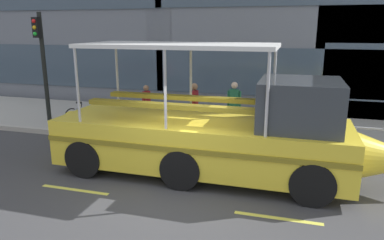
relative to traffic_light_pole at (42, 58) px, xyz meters
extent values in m
plane|color=#3D3D3F|center=(6.55, -3.78, -2.71)|extent=(120.00, 120.00, 0.00)
cube|color=#A8A59E|center=(6.55, 1.82, -2.62)|extent=(32.00, 4.80, 0.18)
cube|color=#B2ADA3|center=(6.55, -0.67, -2.62)|extent=(32.00, 0.18, 0.18)
cube|color=#DBD64C|center=(4.15, -4.52, -2.70)|extent=(1.80, 0.12, 0.01)
cube|color=#DBD64C|center=(8.95, -4.52, -2.70)|extent=(1.80, 0.12, 0.01)
cube|color=#3D4C5B|center=(-2.03, 4.59, -0.81)|extent=(10.11, 0.06, 2.08)
cube|color=#3D4C5B|center=(8.62, 4.59, -0.80)|extent=(11.80, 0.06, 2.09)
cylinder|color=#9EA0A8|center=(7.11, -0.33, -1.74)|extent=(11.24, 0.07, 0.07)
cylinder|color=#9EA0A8|center=(7.11, -0.33, -2.13)|extent=(11.24, 0.06, 0.06)
cylinder|color=#9EA0A8|center=(1.49, -0.33, -2.13)|extent=(0.09, 0.09, 0.79)
cylinder|color=#9EA0A8|center=(3.37, -0.33, -2.13)|extent=(0.09, 0.09, 0.79)
cylinder|color=#9EA0A8|center=(5.24, -0.33, -2.13)|extent=(0.09, 0.09, 0.79)
cylinder|color=#9EA0A8|center=(7.11, -0.33, -2.13)|extent=(0.09, 0.09, 0.79)
cylinder|color=#9EA0A8|center=(8.99, -0.33, -2.13)|extent=(0.09, 0.09, 0.79)
cylinder|color=#9EA0A8|center=(10.86, -0.33, -2.13)|extent=(0.09, 0.09, 0.79)
cylinder|color=black|center=(0.00, 0.06, -0.44)|extent=(0.16, 0.16, 4.17)
cube|color=black|center=(0.00, -0.14, 1.10)|extent=(0.24, 0.20, 0.72)
sphere|color=red|center=(0.00, -0.25, 1.32)|extent=(0.14, 0.14, 0.14)
sphere|color=gold|center=(0.00, -0.25, 1.10)|extent=(0.14, 0.14, 0.14)
sphere|color=green|center=(0.00, -0.25, 0.88)|extent=(0.14, 0.14, 0.14)
torus|color=black|center=(2.19, -0.06, -2.17)|extent=(0.70, 0.04, 0.70)
torus|color=black|center=(1.15, -0.06, -2.17)|extent=(0.70, 0.04, 0.70)
cylinder|color=black|center=(1.67, -0.06, -2.02)|extent=(0.95, 0.04, 0.04)
cylinder|color=black|center=(1.49, -0.06, -1.88)|extent=(0.19, 0.04, 0.51)
cube|color=black|center=(1.45, -0.06, -1.60)|extent=(0.20, 0.08, 0.06)
cylinder|color=#A5A5AA|center=(2.15, -0.06, -1.68)|extent=(0.03, 0.46, 0.03)
cube|color=yellow|center=(6.79, -2.64, -1.83)|extent=(7.53, 2.38, 1.20)
cylinder|color=yellow|center=(3.02, -2.64, -1.83)|extent=(0.38, 1.14, 1.14)
cube|color=olive|center=(6.79, -3.85, -1.68)|extent=(7.53, 0.04, 0.12)
cube|color=#33383D|center=(9.24, -2.64, -0.66)|extent=(1.88, 2.00, 1.14)
cube|color=silver|center=(6.22, -2.64, 0.66)|extent=(4.90, 2.19, 0.10)
cylinder|color=#B2B2B7|center=(8.55, -1.59, -0.31)|extent=(0.07, 0.07, 1.85)
cylinder|color=#B2B2B7|center=(8.55, -3.69, -0.31)|extent=(0.07, 0.07, 1.85)
cylinder|color=#B2B2B7|center=(6.22, -1.59, -0.31)|extent=(0.07, 0.07, 1.85)
cylinder|color=#B2B2B7|center=(6.22, -3.69, -0.31)|extent=(0.07, 0.07, 1.85)
cylinder|color=#B2B2B7|center=(3.89, -1.59, -0.31)|extent=(0.07, 0.07, 1.85)
cylinder|color=#B2B2B7|center=(3.89, -3.69, -0.31)|extent=(0.07, 0.07, 1.85)
cube|color=olive|center=(6.22, -2.07, -0.78)|extent=(4.51, 0.28, 0.12)
cube|color=olive|center=(6.22, -3.21, -0.78)|extent=(4.51, 0.28, 0.12)
cylinder|color=black|center=(9.61, -1.54, -2.21)|extent=(1.00, 0.28, 1.00)
cylinder|color=black|center=(9.61, -3.73, -2.21)|extent=(1.00, 0.28, 1.00)
cylinder|color=black|center=(6.60, -1.54, -2.21)|extent=(1.00, 0.28, 1.00)
cylinder|color=black|center=(6.60, -3.73, -2.21)|extent=(1.00, 0.28, 1.00)
cylinder|color=black|center=(3.96, -1.54, -2.21)|extent=(1.00, 0.28, 1.00)
cylinder|color=black|center=(3.96, -3.73, -2.21)|extent=(1.00, 0.28, 1.00)
cylinder|color=black|center=(9.70, 0.60, -2.15)|extent=(0.09, 0.09, 0.75)
cylinder|color=black|center=(9.76, 0.73, -2.15)|extent=(0.09, 0.09, 0.75)
cube|color=#B7B2A8|center=(9.73, 0.66, -1.52)|extent=(0.25, 0.32, 0.53)
cylinder|color=#B7B2A8|center=(9.67, 0.49, -1.54)|extent=(0.07, 0.07, 0.48)
cylinder|color=#B7B2A8|center=(9.79, 0.84, -1.54)|extent=(0.07, 0.07, 0.48)
sphere|color=#936B4C|center=(9.73, 0.66, -1.13)|extent=(0.21, 0.21, 0.21)
cylinder|color=black|center=(6.92, 1.26, -2.09)|extent=(0.11, 0.11, 0.87)
cylinder|color=black|center=(7.10, 1.25, -2.09)|extent=(0.11, 0.11, 0.87)
cube|color=#236B47|center=(7.01, 1.25, -1.35)|extent=(0.33, 0.20, 0.61)
cylinder|color=#236B47|center=(6.80, 1.26, -1.38)|extent=(0.08, 0.08, 0.55)
cylinder|color=#236B47|center=(7.22, 1.24, -1.38)|extent=(0.08, 0.08, 0.55)
sphere|color=beige|center=(7.01, 1.25, -0.90)|extent=(0.24, 0.24, 0.24)
cylinder|color=#47423D|center=(5.76, 0.32, -2.09)|extent=(0.11, 0.11, 0.88)
cylinder|color=#47423D|center=(5.76, 0.50, -2.09)|extent=(0.11, 0.11, 0.88)
cube|color=maroon|center=(5.76, 0.41, -1.33)|extent=(0.21, 0.34, 0.62)
cylinder|color=maroon|center=(5.75, 0.19, -1.37)|extent=(0.08, 0.08, 0.56)
cylinder|color=maroon|center=(5.77, 0.63, -1.37)|extent=(0.08, 0.08, 0.56)
sphere|color=#936B4C|center=(5.76, 0.41, -0.88)|extent=(0.24, 0.24, 0.24)
cylinder|color=black|center=(3.72, 0.82, -2.14)|extent=(0.10, 0.10, 0.77)
cylinder|color=black|center=(3.77, 0.97, -2.14)|extent=(0.10, 0.10, 0.77)
cube|color=maroon|center=(3.75, 0.89, -1.49)|extent=(0.25, 0.33, 0.54)
cylinder|color=maroon|center=(3.69, 0.71, -1.52)|extent=(0.07, 0.07, 0.49)
cylinder|color=maroon|center=(3.81, 1.07, -1.52)|extent=(0.07, 0.07, 0.49)
sphere|color=#936B4C|center=(3.75, 0.89, -1.09)|extent=(0.21, 0.21, 0.21)
camera|label=1|loc=(9.13, -11.44, 1.11)|focal=33.80mm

